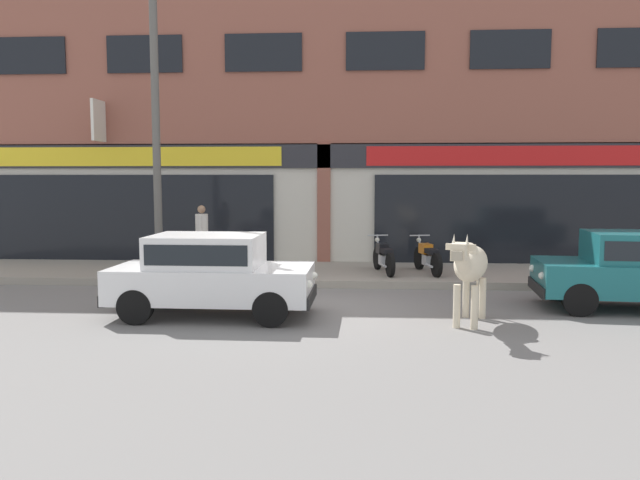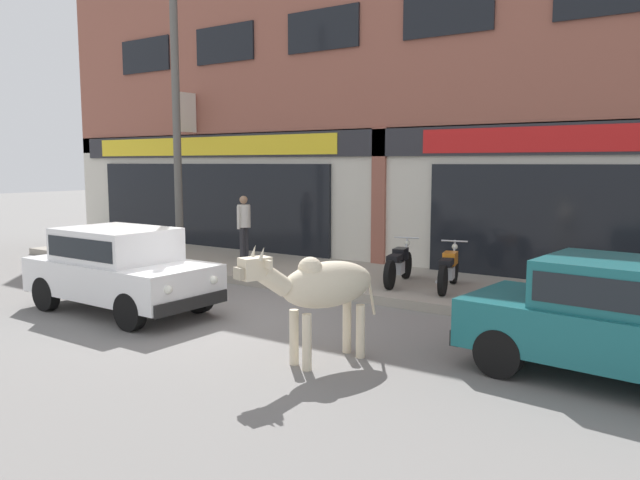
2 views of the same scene
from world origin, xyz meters
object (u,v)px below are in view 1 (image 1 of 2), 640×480
motorcycle_1 (427,257)px  motorcycle_0 (384,257)px  car_0 (210,271)px  utility_pole (156,137)px  pedestrian (202,229)px  car_1 (638,267)px  cow (470,265)px

motorcycle_1 → motorcycle_0: bearing=-178.1°
car_0 → motorcycle_1: (4.27, 4.28, -0.26)m
motorcycle_0 → utility_pole: 6.01m
pedestrian → motorcycle_0: bearing=-7.0°
car_1 → motorcycle_1: car_1 is taller
motorcycle_1 → cow: bearing=-87.4°
car_0 → utility_pole: bearing=121.5°
car_0 → car_1: same height
car_0 → motorcycle_0: size_ratio=2.03×
motorcycle_1 → utility_pole: size_ratio=0.28×
motorcycle_0 → utility_pole: (-5.21, -1.00, 2.84)m
pedestrian → utility_pole: utility_pole is taller
car_0 → car_1: 7.87m
motorcycle_0 → motorcycle_1: 1.06m
car_0 → motorcycle_1: size_ratio=2.04×
car_1 → motorcycle_1: (-3.53, 3.25, -0.26)m
car_0 → pedestrian: pedestrian is taller
motorcycle_1 → utility_pole: 6.95m
car_1 → utility_pole: 10.37m
motorcycle_0 → pedestrian: bearing=173.0°
car_0 → pedestrian: size_ratio=2.27×
pedestrian → utility_pole: (-0.61, -1.57, 2.24)m
motorcycle_1 → car_1: bearing=-42.6°
utility_pole → pedestrian: bearing=68.9°
car_0 → pedestrian: bearing=106.1°
car_0 → car_1: size_ratio=0.98×
cow → motorcycle_1: (-0.21, 4.61, -0.45)m
cow → pedestrian: bearing=138.8°
motorcycle_1 → utility_pole: bearing=-170.6°
cow → utility_pole: 7.77m
cow → motorcycle_0: 4.77m
cow → utility_pole: (-6.47, 3.57, 2.39)m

